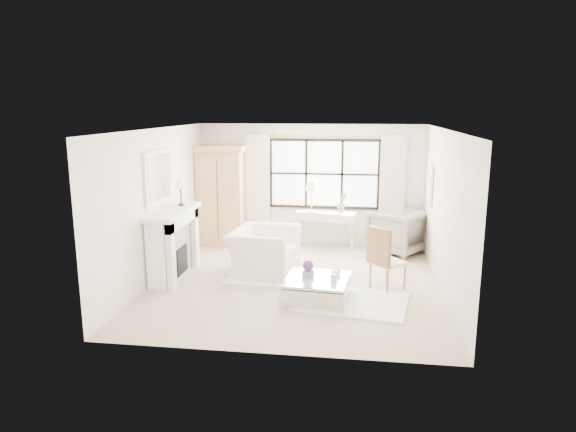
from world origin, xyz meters
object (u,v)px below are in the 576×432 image
object	(u,v)px
club_armchair	(264,251)
coffee_table	(317,290)
armoire	(221,195)
console_table	(325,229)

from	to	relation	value
club_armchair	coffee_table	world-z (taller)	club_armchair
armoire	club_armchair	xyz separation A→B (m)	(1.33, -1.91, -0.72)
club_armchair	coffee_table	distance (m)	1.73
club_armchair	coffee_table	xyz separation A→B (m)	(1.11, -1.30, -0.24)
console_table	coffee_table	bearing A→B (deg)	-74.63
console_table	club_armchair	xyz separation A→B (m)	(-1.03, -1.97, 0.02)
console_table	coffee_table	xyz separation A→B (m)	(0.08, -3.27, -0.22)
armoire	console_table	distance (m)	2.47
armoire	console_table	world-z (taller)	armoire
club_armchair	console_table	bearing A→B (deg)	-21.03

